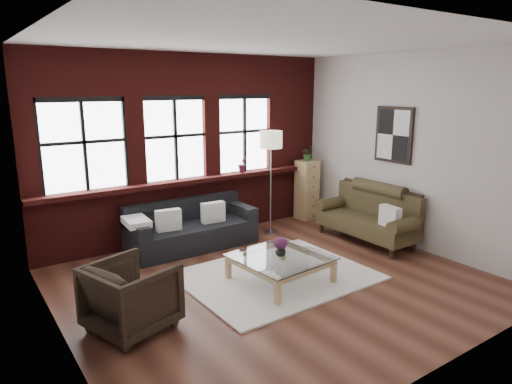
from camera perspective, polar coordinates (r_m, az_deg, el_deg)
floor at (r=6.48m, az=2.33°, el=-11.09°), size 5.50×5.50×0.00m
ceiling at (r=5.93m, az=2.64°, el=18.39°), size 5.50×5.50×0.00m
wall_back at (r=8.11m, az=-8.28°, el=5.53°), size 5.50×0.00×5.50m
wall_front at (r=4.33m, az=22.87°, el=-2.06°), size 5.50×0.00×5.50m
wall_left at (r=4.89m, az=-24.18°, el=-0.50°), size 0.00×5.00×5.00m
wall_right at (r=7.95m, az=18.56°, el=4.83°), size 0.00×5.00×5.00m
brick_backwall at (r=8.06m, az=-8.09°, el=5.48°), size 5.50×0.12×3.20m
sill_ledge at (r=8.07m, az=-7.67°, el=1.47°), size 5.50×0.30×0.08m
window_left at (r=7.43m, az=-20.71°, el=5.29°), size 1.38×0.10×1.50m
window_mid at (r=7.92m, az=-10.11°, el=6.37°), size 1.38×0.10×1.50m
window_right at (r=8.59m, az=-1.54°, el=7.09°), size 1.38×0.10×1.50m
wall_poster at (r=8.08m, az=16.86°, el=6.86°), size 0.05×0.74×0.94m
shag_rug at (r=6.62m, az=2.57°, el=-10.42°), size 2.58×2.04×0.03m
dark_sofa at (r=7.71m, az=-8.03°, el=-4.12°), size 2.13×0.86×0.77m
pillow_a at (r=7.38m, az=-10.89°, el=-3.47°), size 0.42×0.19×0.34m
pillow_b at (r=7.73m, az=-5.39°, el=-2.53°), size 0.41×0.16×0.34m
vintage_settee at (r=8.09m, az=13.62°, el=-2.72°), size 0.82×1.85×0.99m
pillow_settee at (r=7.66m, az=16.41°, el=-2.96°), size 0.19×0.40×0.34m
armchair at (r=5.34m, az=-15.31°, el=-12.47°), size 1.07×1.06×0.78m
coffee_table at (r=6.40m, az=3.06°, el=-9.59°), size 1.24×1.24×0.39m
vase at (r=6.31m, az=3.09°, el=-7.35°), size 0.18×0.18×0.15m
flowers at (r=6.27m, az=3.11°, el=-6.40°), size 0.18×0.18×0.18m
drawer_chest at (r=9.29m, az=6.36°, el=0.27°), size 0.37×0.37×1.20m
potted_plant_top at (r=9.16m, az=6.47°, el=4.84°), size 0.28×0.24×0.30m
floor_lamp at (r=8.22m, az=1.86°, el=1.62°), size 0.40×0.40×2.03m
sill_plant at (r=8.49m, az=-1.69°, el=3.53°), size 0.18×0.15×0.32m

